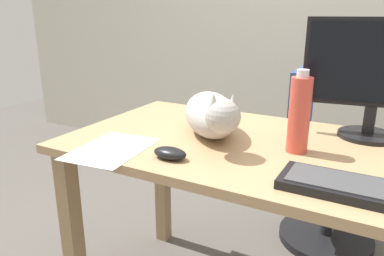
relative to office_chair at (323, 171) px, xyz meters
name	(u,v)px	position (x,y,z in m)	size (l,w,h in m)	color
desk	(266,175)	(-0.09, -0.71, 0.24)	(1.39, 0.74, 0.74)	tan
office_chair	(323,171)	(0.00, 0.00, 0.00)	(0.48, 0.48, 0.91)	black
monitor	(376,74)	(0.20, -0.45, 0.58)	(0.48, 0.20, 0.41)	black
keyboard	(372,192)	(0.24, -0.93, 0.37)	(0.44, 0.15, 0.03)	black
cat	(212,114)	(-0.30, -0.70, 0.43)	(0.39, 0.51, 0.20)	#B2ADA8
computer_mouse	(170,153)	(-0.31, -0.96, 0.37)	(0.11, 0.06, 0.04)	black
paper_sheet	(111,149)	(-0.53, -0.98, 0.35)	(0.21, 0.30, 0.00)	white
water_bottle	(299,114)	(0.01, -0.71, 0.48)	(0.07, 0.07, 0.26)	#D84C3D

